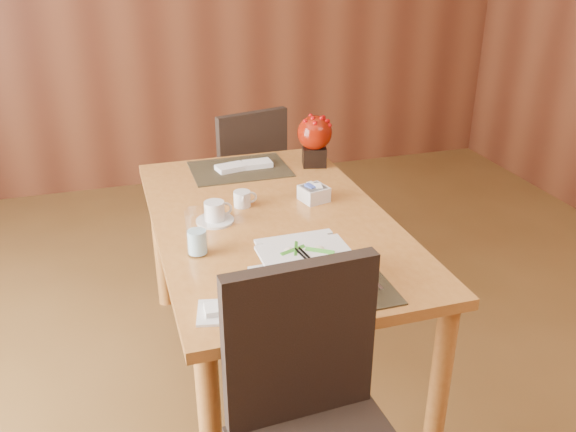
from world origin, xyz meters
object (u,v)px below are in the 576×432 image
object	(u,v)px
coffee_cup	(215,213)
sugar_caddy	(314,194)
berry_decor	(315,137)
far_chair	(244,176)
soup_setting	(306,271)
water_glass	(197,233)
bread_plate	(220,312)
near_chair	(315,422)
dining_table	(272,239)
creamer_jug	(242,199)

from	to	relation	value
coffee_cup	sugar_caddy	world-z (taller)	coffee_cup
berry_decor	far_chair	size ratio (longest dim) A/B	0.27
soup_setting	water_glass	bearing A→B (deg)	131.59
berry_decor	bread_plate	distance (m)	1.30
sugar_caddy	near_chair	size ratio (longest dim) A/B	0.10
soup_setting	water_glass	distance (m)	0.43
dining_table	creamer_jug	xyz separation A→B (m)	(-0.08, 0.14, 0.13)
dining_table	far_chair	size ratio (longest dim) A/B	1.65
creamer_jug	bread_plate	world-z (taller)	creamer_jug
water_glass	soup_setting	bearing A→B (deg)	-47.79
creamer_jug	water_glass	bearing A→B (deg)	-121.57
coffee_cup	soup_setting	bearing A→B (deg)	-71.78
dining_table	soup_setting	distance (m)	0.55
coffee_cup	dining_table	bearing A→B (deg)	-6.87
dining_table	bread_plate	world-z (taller)	bread_plate
near_chair	sugar_caddy	bearing A→B (deg)	68.05
dining_table	berry_decor	xyz separation A→B (m)	(0.36, 0.51, 0.23)
creamer_jug	dining_table	bearing A→B (deg)	-55.89
sugar_caddy	berry_decor	world-z (taller)	berry_decor
sugar_caddy	soup_setting	bearing A→B (deg)	-111.38
bread_plate	sugar_caddy	bearing A→B (deg)	52.40
berry_decor	far_chair	distance (m)	0.69
creamer_jug	sugar_caddy	xyz separation A→B (m)	(0.30, -0.03, -0.00)
soup_setting	bread_plate	xyz separation A→B (m)	(-0.29, -0.06, -0.06)
creamer_jug	berry_decor	xyz separation A→B (m)	(0.44, 0.37, 0.11)
water_glass	bread_plate	world-z (taller)	water_glass
creamer_jug	sugar_caddy	world-z (taller)	creamer_jug
water_glass	berry_decor	world-z (taller)	berry_decor
soup_setting	near_chair	distance (m)	0.46
soup_setting	water_glass	world-z (taller)	water_glass
water_glass	coffee_cup	bearing A→B (deg)	65.94
water_glass	berry_decor	distance (m)	0.99
soup_setting	sugar_caddy	xyz separation A→B (m)	(0.25, 0.64, -0.03)
berry_decor	near_chair	world-z (taller)	berry_decor
coffee_cup	water_glass	size ratio (longest dim) A/B	0.88
dining_table	berry_decor	size ratio (longest dim) A/B	6.20
dining_table	sugar_caddy	size ratio (longest dim) A/B	14.58
dining_table	bread_plate	distance (m)	0.68
dining_table	berry_decor	distance (m)	0.66
creamer_jug	bread_plate	size ratio (longest dim) A/B	0.67
soup_setting	dining_table	bearing A→B (deg)	85.43
bread_plate	near_chair	size ratio (longest dim) A/B	0.13
coffee_cup	bread_plate	distance (m)	0.63
soup_setting	bread_plate	size ratio (longest dim) A/B	2.32
berry_decor	far_chair	xyz separation A→B (m)	(-0.22, 0.54, -0.37)
near_chair	soup_setting	bearing A→B (deg)	72.50
sugar_caddy	bread_plate	world-z (taller)	sugar_caddy
berry_decor	near_chair	bearing A→B (deg)	-109.10
soup_setting	sugar_caddy	world-z (taller)	soup_setting
creamer_jug	berry_decor	distance (m)	0.58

